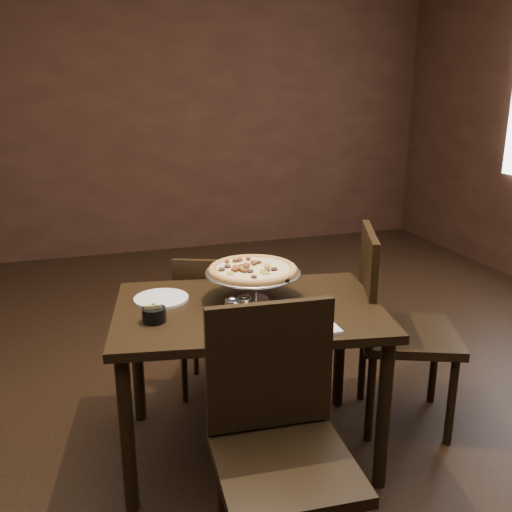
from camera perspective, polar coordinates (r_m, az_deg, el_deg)
name	(u,v)px	position (r m, az deg, el deg)	size (l,w,h in m)	color
room	(256,151)	(2.38, -0.03, 10.50)	(6.04, 7.04, 2.84)	black
dining_table	(249,326)	(2.55, -0.73, -7.05)	(1.28, 0.96, 0.73)	black
pizza_stand	(253,270)	(2.53, -0.32, -1.43)	(0.43, 0.43, 0.18)	silver
parmesan_shaker	(232,310)	(2.35, -2.38, -5.40)	(0.06, 0.06, 0.11)	beige
pepper_flake_shaker	(245,306)	(2.40, -1.15, -5.06)	(0.05, 0.05, 0.09)	maroon
packet_caddy	(154,314)	(2.38, -10.17, -5.75)	(0.10, 0.10, 0.08)	black
napkin_stack	(322,328)	(2.30, 6.57, -7.19)	(0.13, 0.13, 0.01)	white
plate_left	(161,299)	(2.62, -9.45, -4.23)	(0.25, 0.25, 0.01)	silver
plate_near	(277,334)	(2.24, 2.14, -7.76)	(0.21, 0.21, 0.01)	silver
serving_spatula	(289,278)	(2.45, 3.36, -2.22)	(0.14, 0.14, 0.02)	silver
chair_far	(215,320)	(3.08, -4.15, -6.42)	(0.50, 0.50, 0.82)	black
chair_near	(279,437)	(2.02, 2.35, -17.63)	(0.48, 0.48, 0.96)	black
chair_side	(392,321)	(2.89, 13.48, -6.37)	(0.61, 0.61, 1.00)	black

